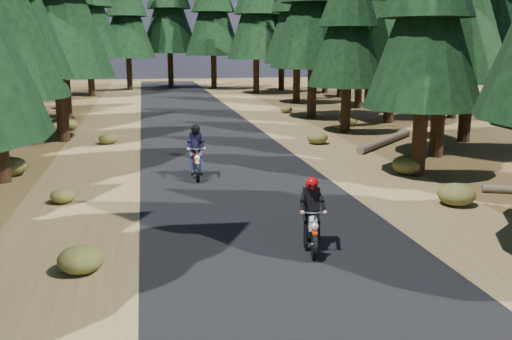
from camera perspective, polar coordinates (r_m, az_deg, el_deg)
The scene contains 8 objects.
ground at distance 13.59m, azimuth 1.23°, elevation -5.88°, with size 120.00×120.00×0.00m, color #4B321B.
road at distance 18.32m, azimuth -2.11°, elevation -1.01°, with size 6.00×100.00×0.01m, color black.
shoulder_l at distance 18.20m, azimuth -16.57°, elevation -1.63°, with size 3.20×100.00×0.01m, color brown.
shoulder_r at distance 19.55m, azimuth 11.32°, elevation -0.39°, with size 3.20×100.00×0.01m, color brown.
log_near at distance 25.43m, azimuth 12.84°, elevation 2.87°, with size 0.32×0.32×5.64m, color #4C4233.
understory_shrubs at distance 20.27m, azimuth 1.03°, elevation 1.12°, with size 16.04×32.43×0.65m.
rider_lead at distance 12.14m, azimuth 5.60°, elevation -5.63°, with size 0.85×1.80×1.54m.
rider_follow at distance 18.63m, azimuth -5.99°, elevation 0.95°, with size 0.65×1.94×1.71m.
Camera 1 is at (-2.77, -12.59, 4.29)m, focal length 40.00 mm.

